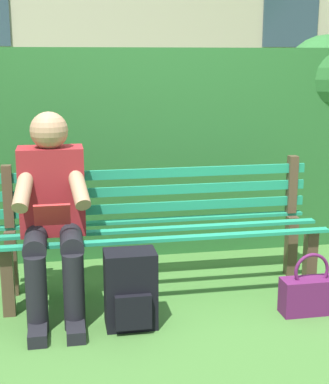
{
  "coord_description": "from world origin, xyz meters",
  "views": [
    {
      "loc": [
        0.61,
        3.36,
        1.47
      ],
      "look_at": [
        0.0,
        0.1,
        0.69
      ],
      "focal_mm": 53.61,
      "sensor_mm": 36.0,
      "label": 1
    }
  ],
  "objects_px": {
    "park_bench": "(159,224)",
    "backpack": "(131,290)",
    "handbag": "(310,294)",
    "person_seated": "(52,209)"
  },
  "relations": [
    {
      "from": "park_bench",
      "to": "backpack",
      "type": "distance_m",
      "value": 0.6
    },
    {
      "from": "park_bench",
      "to": "handbag",
      "type": "distance_m",
      "value": 1.01
    },
    {
      "from": "park_bench",
      "to": "handbag",
      "type": "xyz_separation_m",
      "value": [
        -0.8,
        0.52,
        -0.32
      ]
    },
    {
      "from": "park_bench",
      "to": "person_seated",
      "type": "bearing_deg",
      "value": 14.96
    },
    {
      "from": "person_seated",
      "to": "handbag",
      "type": "distance_m",
      "value": 1.58
    },
    {
      "from": "handbag",
      "to": "person_seated",
      "type": "bearing_deg",
      "value": -13.34
    },
    {
      "from": "backpack",
      "to": "handbag",
      "type": "xyz_separation_m",
      "value": [
        -1.05,
        0.03,
        -0.09
      ]
    },
    {
      "from": "backpack",
      "to": "handbag",
      "type": "height_order",
      "value": "backpack"
    },
    {
      "from": "backpack",
      "to": "handbag",
      "type": "distance_m",
      "value": 1.06
    },
    {
      "from": "backpack",
      "to": "park_bench",
      "type": "bearing_deg",
      "value": -116.86
    }
  ]
}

